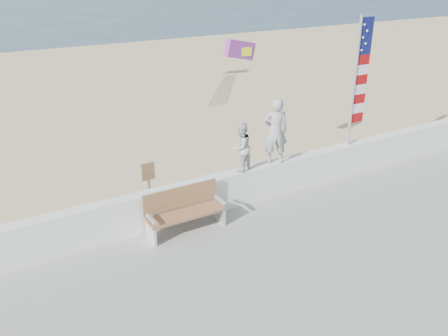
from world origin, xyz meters
The scene contains 9 objects.
ground centered at (0.00, 0.00, 0.00)m, with size 220.00×220.00×0.00m, color #2D475A.
sand centered at (0.00, 9.00, 0.04)m, with size 90.00×40.00×0.08m, color #CAB787.
seawall centered at (0.00, 2.00, 0.63)m, with size 30.00×0.35×0.90m, color white.
adult centered at (1.80, 2.00, 1.92)m, with size 0.62×0.40×1.69m, color #929397.
child centered at (0.79, 2.00, 1.69)m, with size 0.59×0.46×1.22m, color #BDBDBD.
bench centered at (-0.99, 1.55, 0.69)m, with size 1.80×0.57×1.00m.
flag centered at (4.46, 2.00, 2.99)m, with size 0.50×0.08×3.50m.
parafoil_kite centered at (1.68, 3.49, 3.71)m, with size 0.87×0.25×0.60m.
sign centered at (-1.40, 2.56, 0.94)m, with size 0.32×0.07×1.46m.
Camera 1 is at (-4.94, -6.98, 5.79)m, focal length 38.00 mm.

